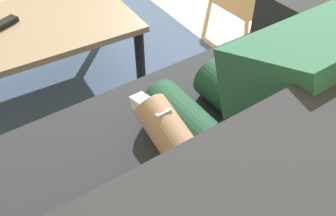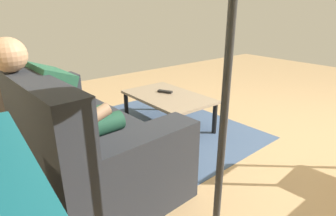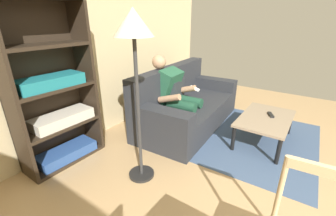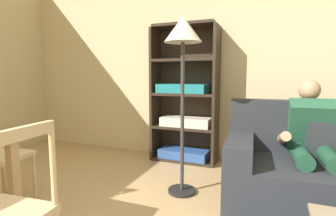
{
  "view_description": "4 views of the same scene",
  "coord_description": "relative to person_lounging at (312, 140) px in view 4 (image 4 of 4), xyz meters",
  "views": [
    {
      "loc": [
        1.71,
        2.58,
        1.26
      ],
      "look_at": [
        1.4,
        2.07,
        0.69
      ],
      "focal_mm": 38.13,
      "sensor_mm": 36.0,
      "label": 1
    },
    {
      "loc": [
        -0.74,
        2.75,
        1.3
      ],
      "look_at": [
        1.51,
        0.94,
        0.22
      ],
      "focal_mm": 29.15,
      "sensor_mm": 36.0,
      "label": 2
    },
    {
      "loc": [
        -1.53,
        0.47,
        1.64
      ],
      "look_at": [
        -0.04,
        1.5,
        0.9
      ],
      "focal_mm": 23.75,
      "sensor_mm": 36.0,
      "label": 3
    },
    {
      "loc": [
        0.76,
        -0.51,
        1.16
      ],
      "look_at": [
        -0.04,
        1.5,
        0.9
      ],
      "focal_mm": 27.75,
      "sensor_mm": 36.0,
      "label": 4
    }
  ],
  "objects": [
    {
      "name": "person_lounging",
      "position": [
        0.0,
        0.0,
        0.0
      ],
      "size": [
        0.61,
        0.98,
        1.13
      ],
      "color": "#23563D",
      "rests_on": "ground_plane"
    },
    {
      "name": "wall_back",
      "position": [
        -1.14,
        0.91,
        0.8
      ],
      "size": [
        6.16,
        0.12,
        2.75
      ],
      "primitive_type": "cube",
      "color": "#D1BC8C",
      "rests_on": "ground_plane"
    },
    {
      "name": "floor_lamp",
      "position": [
        -1.17,
        -0.33,
        0.88
      ],
      "size": [
        0.36,
        0.36,
        1.73
      ],
      "color": "black",
      "rests_on": "ground_plane"
    },
    {
      "name": "bookshelf",
      "position": [
        -1.47,
        0.67,
        0.21
      ],
      "size": [
        0.9,
        0.36,
        1.85
      ],
      "color": "#2D2319",
      "rests_on": "ground_plane"
    }
  ]
}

